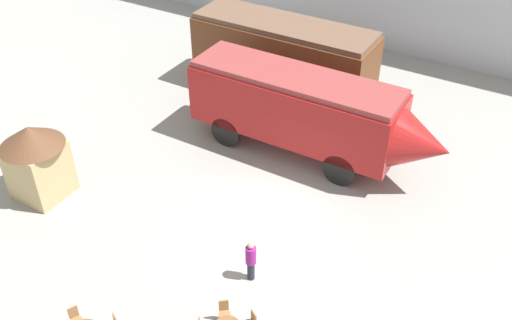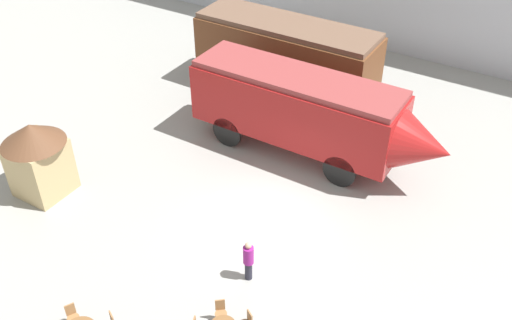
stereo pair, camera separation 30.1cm
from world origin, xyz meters
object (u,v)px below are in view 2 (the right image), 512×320
object	(u,v)px
passenger_coach_wooden	(286,53)
visitor_person	(248,260)
ticket_kiosk	(37,155)
streamlined_locomotive	(314,111)

from	to	relation	value
passenger_coach_wooden	visitor_person	world-z (taller)	passenger_coach_wooden
visitor_person	ticket_kiosk	xyz separation A→B (m)	(-8.92, -0.30, 0.83)
passenger_coach_wooden	streamlined_locomotive	bearing A→B (deg)	-49.24
streamlined_locomotive	visitor_person	bearing A→B (deg)	-79.22
visitor_person	ticket_kiosk	bearing A→B (deg)	-178.06
passenger_coach_wooden	ticket_kiosk	distance (m)	12.02
visitor_person	ticket_kiosk	world-z (taller)	ticket_kiosk
ticket_kiosk	visitor_person	bearing A→B (deg)	1.94
streamlined_locomotive	visitor_person	size ratio (longest dim) A/B	6.73
passenger_coach_wooden	ticket_kiosk	bearing A→B (deg)	-110.32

